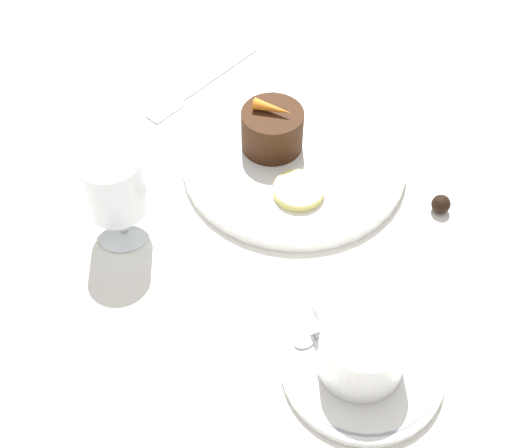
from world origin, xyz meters
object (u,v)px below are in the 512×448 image
object	(u,v)px
wine_glass	(114,189)
dessert_cake	(272,129)
dinner_plate	(294,161)
fork	(193,90)
coffee_cup	(362,348)

from	to	relation	value
wine_glass	dessert_cake	size ratio (longest dim) A/B	1.53
dinner_plate	dessert_cake	world-z (taller)	dessert_cake
wine_glass	fork	size ratio (longest dim) A/B	0.56
coffee_cup	dinner_plate	bearing A→B (deg)	-30.66
coffee_cup	dessert_cake	world-z (taller)	coffee_cup
dessert_cake	dinner_plate	bearing A→B (deg)	-169.00
dinner_plate	wine_glass	distance (m)	0.22
wine_glass	fork	world-z (taller)	wine_glass
fork	dessert_cake	distance (m)	0.16
coffee_cup	dessert_cake	distance (m)	0.30
dinner_plate	coffee_cup	distance (m)	0.28
dinner_plate	wine_glass	world-z (taller)	wine_glass
coffee_cup	dessert_cake	size ratio (longest dim) A/B	1.46
fork	dessert_cake	world-z (taller)	dessert_cake
wine_glass	dessert_cake	bearing A→B (deg)	-94.30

